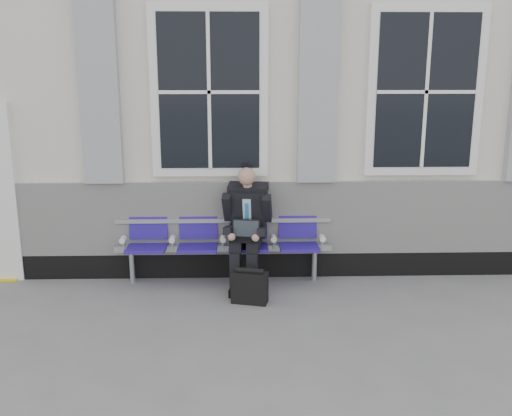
{
  "coord_description": "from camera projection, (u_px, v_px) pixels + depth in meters",
  "views": [
    {
      "loc": [
        -1.8,
        -5.23,
        2.49
      ],
      "look_at": [
        -1.63,
        0.9,
        1.01
      ],
      "focal_mm": 40.0,
      "sensor_mm": 36.0,
      "label": 1
    }
  ],
  "objects": [
    {
      "name": "ground",
      "position": [
        421.0,
        326.0,
        5.71
      ],
      "size": [
        70.0,
        70.0,
        0.0
      ],
      "primitive_type": "plane",
      "color": "slate",
      "rests_on": "ground"
    },
    {
      "name": "station_building",
      "position": [
        358.0,
        89.0,
        8.56
      ],
      "size": [
        14.4,
        4.4,
        4.49
      ],
      "color": "beige",
      "rests_on": "ground"
    },
    {
      "name": "bench",
      "position": [
        223.0,
        237.0,
        6.81
      ],
      "size": [
        2.6,
        0.47,
        0.91
      ],
      "color": "#9EA0A3",
      "rests_on": "ground"
    },
    {
      "name": "businessman",
      "position": [
        247.0,
        222.0,
        6.64
      ],
      "size": [
        0.6,
        0.8,
        1.41
      ],
      "color": "black",
      "rests_on": "ground"
    },
    {
      "name": "briefcase",
      "position": [
        250.0,
        287.0,
        6.24
      ],
      "size": [
        0.42,
        0.26,
        0.4
      ],
      "color": "black",
      "rests_on": "ground"
    }
  ]
}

